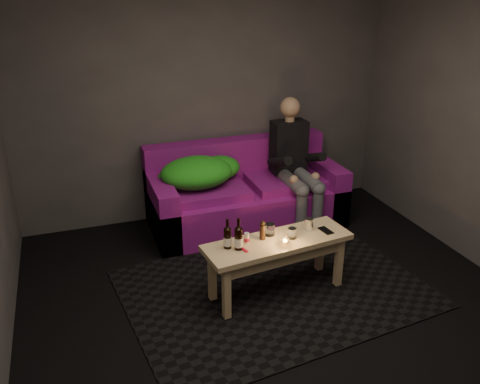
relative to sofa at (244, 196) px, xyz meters
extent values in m
plane|color=black|center=(-0.27, -1.82, -0.31)|extent=(4.50, 4.50, 0.00)
plane|color=#434143|center=(-0.27, 0.43, 0.99)|extent=(4.00, 0.00, 4.00)
cube|color=black|center=(-0.20, -1.29, -0.31)|extent=(2.64, 2.05, 0.01)
cube|color=#811172|center=(0.00, -0.05, -0.10)|extent=(2.00, 0.90, 0.42)
cube|color=#811172|center=(0.00, 0.29, 0.33)|extent=(2.00, 0.22, 0.44)
cube|color=#811172|center=(-0.90, -0.05, 0.00)|extent=(0.20, 0.90, 0.62)
cube|color=#811172|center=(0.90, -0.05, 0.00)|extent=(0.20, 0.90, 0.62)
cube|color=#811172|center=(-0.42, -0.10, 0.15)|extent=(0.75, 0.60, 0.10)
cube|color=#811172|center=(0.42, -0.10, 0.15)|extent=(0.75, 0.60, 0.10)
ellipsoid|color=#1E981B|center=(-0.53, -0.05, 0.35)|extent=(0.72, 0.56, 0.30)
ellipsoid|color=#1E981B|center=(-0.25, 0.09, 0.32)|extent=(0.44, 0.36, 0.24)
ellipsoid|color=#1E981B|center=(-0.75, 0.07, 0.28)|extent=(0.32, 0.26, 0.16)
cube|color=black|center=(0.50, 0.00, 0.50)|extent=(0.36, 0.22, 0.55)
sphere|color=tan|center=(0.50, 0.00, 0.92)|extent=(0.21, 0.21, 0.21)
cylinder|color=#4E4F59|center=(0.41, -0.31, 0.22)|extent=(0.14, 0.50, 0.14)
cylinder|color=#4E4F59|center=(0.59, -0.31, 0.22)|extent=(0.14, 0.50, 0.14)
cylinder|color=#4E4F59|center=(0.41, -0.55, -0.06)|extent=(0.11, 0.11, 0.51)
cylinder|color=#4E4F59|center=(0.59, -0.55, -0.06)|extent=(0.11, 0.11, 0.51)
cube|color=black|center=(0.41, -0.61, -0.28)|extent=(0.09, 0.22, 0.06)
cube|color=black|center=(0.59, -0.61, -0.28)|extent=(0.09, 0.22, 0.06)
cube|color=tan|center=(-0.20, -1.34, 0.17)|extent=(1.26, 0.53, 0.04)
cube|color=tan|center=(-0.20, -1.34, 0.09)|extent=(1.10, 0.42, 0.11)
cube|color=tan|center=(-0.70, -1.54, -0.08)|extent=(0.06, 0.06, 0.46)
cube|color=tan|center=(-0.74, -1.27, -0.08)|extent=(0.06, 0.06, 0.46)
cube|color=tan|center=(0.34, -1.42, -0.08)|extent=(0.06, 0.06, 0.46)
cube|color=tan|center=(0.31, -1.14, -0.08)|extent=(0.06, 0.06, 0.46)
cylinder|color=black|center=(-0.62, -1.33, 0.27)|extent=(0.06, 0.06, 0.17)
cylinder|color=white|center=(-0.62, -1.33, 0.25)|extent=(0.06, 0.06, 0.07)
cone|color=black|center=(-0.62, -1.33, 0.37)|extent=(0.06, 0.06, 0.03)
cylinder|color=black|center=(-0.62, -1.33, 0.40)|extent=(0.02, 0.02, 0.08)
cylinder|color=black|center=(-0.55, -1.38, 0.28)|extent=(0.06, 0.06, 0.18)
cylinder|color=white|center=(-0.55, -1.38, 0.25)|extent=(0.07, 0.07, 0.07)
cone|color=black|center=(-0.55, -1.38, 0.38)|extent=(0.06, 0.06, 0.03)
cylinder|color=black|center=(-0.55, -1.38, 0.41)|extent=(0.02, 0.02, 0.08)
cylinder|color=silver|center=(-0.45, -1.31, 0.23)|extent=(0.05, 0.05, 0.09)
cylinder|color=black|center=(-0.31, -1.29, 0.25)|extent=(0.05, 0.05, 0.12)
cylinder|color=white|center=(-0.23, -1.24, 0.24)|extent=(0.10, 0.10, 0.10)
cylinder|color=white|center=(-0.18, -1.44, 0.22)|extent=(0.06, 0.06, 0.05)
sphere|color=orange|center=(-0.18, -1.44, 0.23)|extent=(0.02, 0.02, 0.02)
cylinder|color=white|center=(-0.08, -1.36, 0.24)|extent=(0.08, 0.08, 0.09)
cylinder|color=silver|center=(0.11, -1.27, 0.24)|extent=(0.09, 0.09, 0.10)
cube|color=black|center=(0.24, -1.33, 0.19)|extent=(0.09, 0.15, 0.01)
cube|color=red|center=(-0.52, -1.42, 0.20)|extent=(0.04, 0.08, 0.01)
camera|label=1|loc=(-1.69, -4.66, 2.15)|focal=38.00mm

